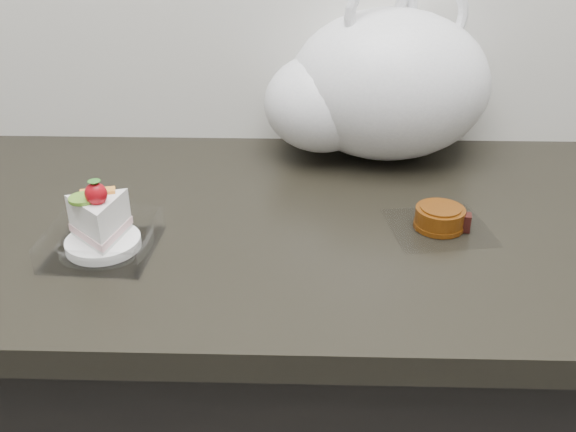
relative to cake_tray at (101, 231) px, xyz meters
The scene contains 4 objects.
counter 0.56m from the cake_tray, 21.67° to the left, with size 2.04×0.64×0.90m.
cake_tray is the anchor object (origin of this frame).
mooncake_wrap 0.47m from the cake_tray, ahead, with size 0.16×0.15×0.03m.
plastic_bag 0.53m from the cake_tray, 41.13° to the left, with size 0.45×0.37×0.32m.
Camera 1 is at (-0.01, 0.84, 1.35)m, focal length 40.00 mm.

